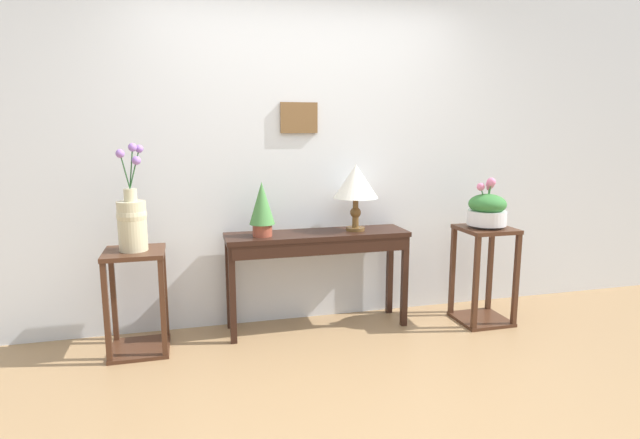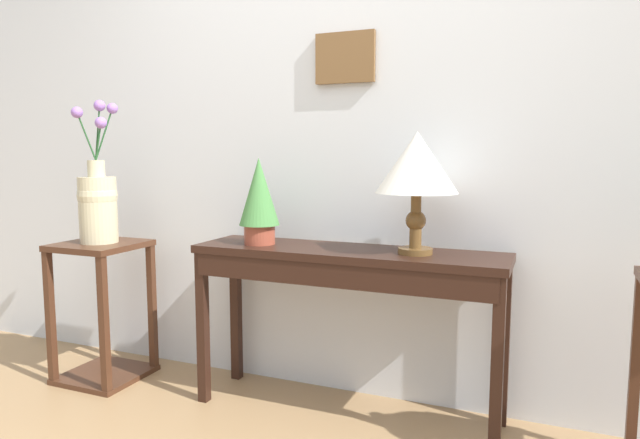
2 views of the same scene
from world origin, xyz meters
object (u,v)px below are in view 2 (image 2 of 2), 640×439
object	(u,v)px
console_table	(345,274)
table_lamp	(417,166)
potted_plant_on_console	(259,198)
flower_vase_tall_left	(98,200)
pedestal_stand_left	(103,311)

from	to	relation	value
console_table	table_lamp	distance (m)	0.56
potted_plant_on_console	flower_vase_tall_left	world-z (taller)	flower_vase_tall_left
potted_plant_on_console	pedestal_stand_left	size ratio (longest dim) A/B	0.55
table_lamp	pedestal_stand_left	size ratio (longest dim) A/B	0.70
table_lamp	flower_vase_tall_left	world-z (taller)	flower_vase_tall_left
flower_vase_tall_left	table_lamp	bearing A→B (deg)	3.89
flower_vase_tall_left	console_table	bearing A→B (deg)	3.77
console_table	table_lamp	bearing A→B (deg)	4.41
console_table	table_lamp	size ratio (longest dim) A/B	2.74
pedestal_stand_left	table_lamp	bearing A→B (deg)	3.88
pedestal_stand_left	console_table	bearing A→B (deg)	3.76
pedestal_stand_left	flower_vase_tall_left	xyz separation A→B (m)	(0.00, -0.00, 0.57)
console_table	pedestal_stand_left	bearing A→B (deg)	-176.24
potted_plant_on_console	console_table	bearing A→B (deg)	0.31
console_table	table_lamp	xyz separation A→B (m)	(0.30, 0.02, 0.47)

